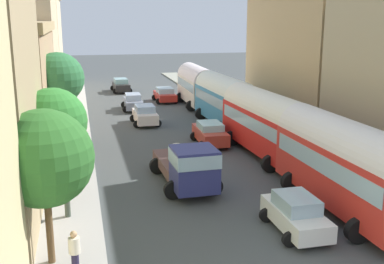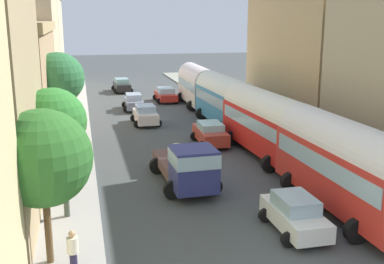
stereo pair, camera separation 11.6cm
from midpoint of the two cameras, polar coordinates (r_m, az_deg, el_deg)
name	(u,v)px [view 2 (the right image)]	position (r m, az deg, el deg)	size (l,w,h in m)	color
ground_plane	(163,122)	(39.72, -3.45, 1.23)	(154.00, 154.00, 0.00)	#434747
sidewalk_left	(74,125)	(39.16, -13.95, 0.77)	(2.50, 70.00, 0.14)	#ADA9A3
sidewalk_right	(245,117)	(41.52, 6.46, 1.81)	(2.50, 70.00, 0.14)	#9A9A87
building_left_2	(14,86)	(33.24, -20.56, 5.25)	(5.07, 14.08, 8.26)	tan
building_left_3	(23,35)	(46.53, -19.71, 10.93)	(6.57, 12.41, 13.86)	#D4B88D
building_left_4	(42,42)	(59.71, -17.59, 10.34)	(5.01, 13.01, 11.44)	beige
building_right_2	(309,62)	(39.18, 14.02, 8.18)	(5.55, 13.81, 10.13)	tan
parked_bus_0	(345,162)	(21.85, 18.16, -3.46)	(3.34, 9.34, 4.19)	red
parked_bus_1	(267,121)	(29.64, 9.19, 1.31)	(3.50, 9.90, 4.09)	red
parked_bus_2	(225,98)	(37.96, 4.03, 4.09)	(3.43, 8.79, 4.05)	teal
parked_bus_3	(197,84)	(46.54, 0.74, 5.83)	(3.32, 8.14, 3.98)	beige
cargo_truck_0	(187,165)	(23.77, -0.42, -4.01)	(3.04, 6.64, 2.49)	navy
car_0	(146,115)	(38.78, -5.55, 2.09)	(2.28, 3.85, 1.59)	silver
car_1	(134,102)	(45.10, -6.98, 3.64)	(2.25, 4.02, 1.54)	gray
car_2	(122,85)	(56.52, -8.41, 5.62)	(2.36, 4.31, 1.59)	#272524
car_3	(295,214)	(19.80, 12.48, -9.66)	(2.17, 3.76, 1.55)	silver
car_4	(210,133)	(32.42, 2.33, -0.16)	(2.36, 4.17, 1.54)	#B53727
car_5	(166,95)	(49.22, -3.12, 4.52)	(2.40, 4.02, 1.48)	red
pedestrian_0	(85,154)	(27.32, -12.66, -2.61)	(0.48, 0.48, 1.78)	#43514E
pedestrian_1	(75,126)	(34.81, -13.83, 0.75)	(0.41, 0.41, 1.71)	#40484A
pedestrian_2	(73,252)	(16.43, -13.97, -13.90)	(0.54, 0.54, 1.77)	#28233E
pedestrian_3	(81,158)	(26.66, -13.12, -3.13)	(0.46, 0.46, 1.71)	#282645
pedestrian_4	(66,197)	(21.09, -14.80, -7.60)	(0.54, 0.54, 1.80)	#465143
roadside_tree_0	(43,159)	(16.49, -17.39, -3.08)	(3.34, 3.34, 5.61)	brown
roadside_tree_1	(53,122)	(22.87, -16.32, 1.21)	(3.15, 3.15, 5.39)	brown
roadside_tree_2	(58,79)	(31.05, -15.73, 6.24)	(3.27, 3.27, 6.44)	brown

